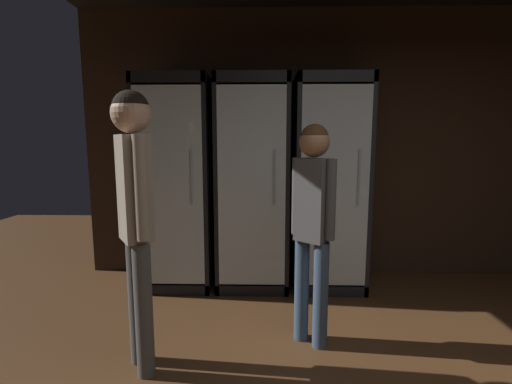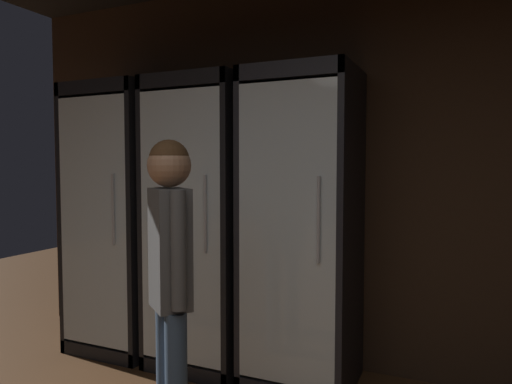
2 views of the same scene
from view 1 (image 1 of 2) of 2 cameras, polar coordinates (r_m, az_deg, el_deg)
wall_back at (r=3.98m, az=17.23°, el=7.08°), size 6.00×0.06×2.80m
cooler_far_left at (r=3.64m, az=-12.39°, el=1.05°), size 0.69×0.65×2.06m
cooler_left at (r=3.54m, az=-0.52°, el=1.06°), size 0.69×0.65×2.06m
cooler_center at (r=3.59m, az=11.49°, el=0.93°), size 0.69×0.65×2.06m
shopper_near at (r=2.47m, az=9.16°, el=-3.20°), size 0.28×0.26×1.57m
shopper_far at (r=2.25m, az=-18.96°, el=-1.14°), size 0.27×0.32×1.75m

